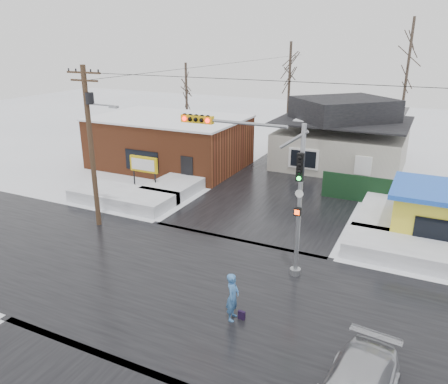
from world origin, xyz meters
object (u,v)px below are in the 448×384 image
at_px(utility_pole, 91,139).
at_px(kiosk, 435,213).
at_px(traffic_signal, 266,176).
at_px(marquee_sign, 144,165).
at_px(pedestrian, 233,297).

bearing_deg(utility_pole, kiosk, 20.44).
xyz_separation_m(traffic_signal, kiosk, (7.07, 7.03, -3.08)).
bearing_deg(kiosk, utility_pole, -159.56).
relative_size(traffic_signal, marquee_sign, 2.75).
relative_size(marquee_sign, kiosk, 0.55).
xyz_separation_m(marquee_sign, pedestrian, (11.82, -10.81, -0.95)).
distance_m(utility_pole, marquee_sign, 6.87).
bearing_deg(traffic_signal, pedestrian, -84.89).
bearing_deg(pedestrian, traffic_signal, -2.32).
height_order(utility_pole, pedestrian, utility_pole).
height_order(traffic_signal, utility_pole, utility_pole).
xyz_separation_m(traffic_signal, utility_pole, (-10.36, 0.53, 0.57)).
height_order(traffic_signal, marquee_sign, traffic_signal).
bearing_deg(kiosk, traffic_signal, -135.16).
height_order(marquee_sign, kiosk, kiosk).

